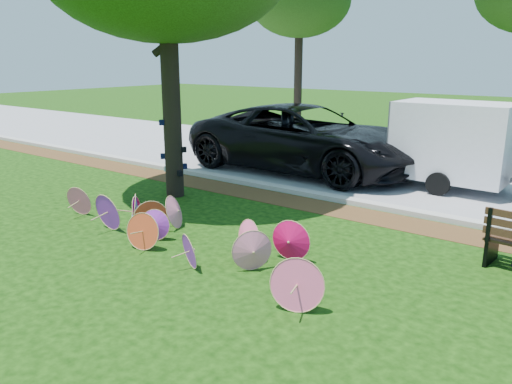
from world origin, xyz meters
The scene contains 7 objects.
ground centered at (0.00, 0.00, 0.00)m, with size 90.00×90.00×0.00m, color black.
mulch_strip centered at (0.00, 4.50, 0.01)m, with size 90.00×1.00×0.01m, color #472D16.
curb centered at (0.00, 5.20, 0.06)m, with size 90.00×0.30×0.12m, color #B7B5AD.
street centered at (0.00, 9.35, 0.01)m, with size 90.00×8.00×0.01m, color gray.
parasol_pile centered at (-0.40, 0.76, 0.35)m, with size 6.88×2.06×0.78m.
black_van centered at (-1.86, 7.62, 1.00)m, with size 3.32×7.21×2.00m, color black.
cargo_trailer centered at (2.38, 8.06, 1.29)m, with size 2.82×1.78×2.57m, color silver.
Camera 1 is at (5.97, -5.30, 3.35)m, focal length 35.00 mm.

